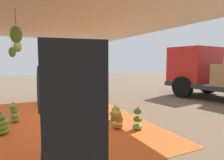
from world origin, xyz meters
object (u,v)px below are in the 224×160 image
Objects in this scene: banana_bunch_5 at (49,98)px; banana_bunch_9 at (14,114)px; banana_bunch_6 at (62,103)px; banana_bunch_10 at (138,120)px; banana_bunch_2 at (50,109)px; banana_bunch_7 at (41,99)px; banana_bunch_1 at (78,123)px; banana_bunch_3 at (115,114)px; banana_bunch_4 at (67,112)px; banana_bunch_0 at (1,125)px; banana_bunch_8 at (118,120)px; banana_bunch_11 at (58,144)px.

banana_bunch_9 is at bearing -29.46° from banana_bunch_5.
banana_bunch_6 is 0.92× the size of banana_bunch_10.
banana_bunch_2 is 1.73m from banana_bunch_7.
banana_bunch_1 is 1.02× the size of banana_bunch_10.
banana_bunch_3 is 0.94m from banana_bunch_10.
banana_bunch_5 reaches higher than banana_bunch_4.
banana_bunch_7 reaches higher than banana_bunch_6.
banana_bunch_2 is 2.90m from banana_bunch_10.
banana_bunch_8 is at bearing 72.94° from banana_bunch_0.
banana_bunch_11 is (0.98, -0.65, -0.00)m from banana_bunch_1.
banana_bunch_1 is 3.85m from banana_bunch_5.
banana_bunch_6 is (-0.59, 0.48, 0.03)m from banana_bunch_2.
banana_bunch_6 reaches higher than banana_bunch_4.
banana_bunch_6 is 3.59m from banana_bunch_11.
banana_bunch_10 is at bearing 70.39° from banana_bunch_0.
banana_bunch_10 is at bearing 56.26° from banana_bunch_8.
banana_bunch_6 is at bearing 121.42° from banana_bunch_9.
banana_bunch_2 is 0.78× the size of banana_bunch_9.
banana_bunch_4 is 2.21m from banana_bunch_10.
banana_bunch_6 is (-1.82, 1.77, 0.00)m from banana_bunch_0.
banana_bunch_11 reaches higher than banana_bunch_0.
banana_bunch_5 is at bearing -157.94° from banana_bunch_3.
banana_bunch_1 is 1.01m from banana_bunch_8.
banana_bunch_7 is at bearing -151.59° from banana_bunch_3.
banana_bunch_0 is 1.81m from banana_bunch_4.
banana_bunch_11 is at bearing -6.15° from banana_bunch_2.
banana_bunch_0 is 1.24× the size of banana_bunch_4.
banana_bunch_4 is 0.82× the size of banana_bunch_6.
banana_bunch_2 is 0.86× the size of banana_bunch_8.
banana_bunch_10 is at bearing 74.80° from banana_bunch_1.
banana_bunch_10 reaches higher than banana_bunch_2.
banana_bunch_1 reaches higher than banana_bunch_9.
banana_bunch_6 is (-2.52, 0.15, -0.02)m from banana_bunch_1.
banana_bunch_9 is 1.00× the size of banana_bunch_10.
banana_bunch_2 is 2.11m from banana_bunch_3.
banana_bunch_5 is (-3.32, -1.34, 0.01)m from banana_bunch_3.
banana_bunch_7 is (-2.28, -0.48, 0.06)m from banana_bunch_4.
banana_bunch_9 reaches higher than banana_bunch_2.
banana_bunch_11 is at bearing -6.58° from banana_bunch_5.
banana_bunch_1 is at bearing 6.69° from banana_bunch_7.
banana_bunch_10 is (0.38, 1.42, -0.01)m from banana_bunch_1.
banana_bunch_1 reaches higher than banana_bunch_4.
banana_bunch_4 is at bearing 163.28° from banana_bunch_11.
banana_bunch_7 reaches higher than banana_bunch_3.
banana_bunch_10 reaches higher than banana_bunch_6.
banana_bunch_4 is 1.44m from banana_bunch_9.
banana_bunch_7 is (-3.65, -0.43, -0.00)m from banana_bunch_1.
banana_bunch_0 is 1.19× the size of banana_bunch_2.
banana_bunch_2 is 1.09m from banana_bunch_9.
banana_bunch_1 reaches higher than banana_bunch_11.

